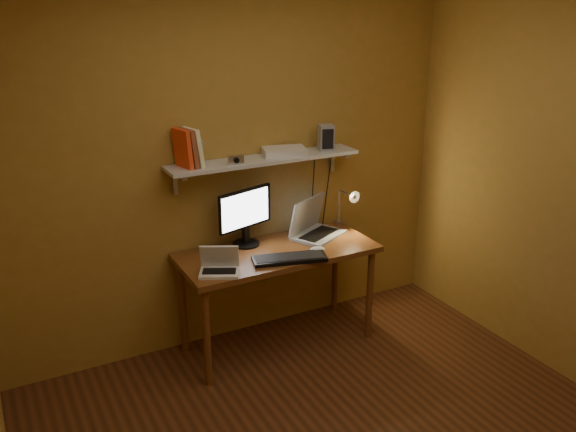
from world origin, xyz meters
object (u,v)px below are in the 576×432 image
desk (278,261)px  router (284,151)px  mouse (317,249)px  shelf_camera (236,160)px  netbook (219,265)px  desk_lamp (348,203)px  speaker_left (195,153)px  wall_shelf (265,160)px  monitor (245,214)px  keyboard (289,259)px  speaker_right (326,137)px  laptop (313,226)px

desk → router: size_ratio=4.63×
mouse → shelf_camera: (-0.48, 0.28, 0.64)m
netbook → desk_lamp: size_ratio=0.81×
speaker_left → shelf_camera: 0.27m
wall_shelf → router: (0.16, 0.01, 0.04)m
wall_shelf → monitor: (-0.16, -0.00, -0.38)m
desk_lamp → speaker_left: size_ratio=2.14×
netbook → mouse: size_ratio=2.93×
desk_lamp → mouse: bearing=-146.6°
desk → mouse: (0.23, -0.16, 0.10)m
keyboard → router: bearing=82.5°
mouse → desk_lamp: (0.43, 0.28, 0.19)m
wall_shelf → speaker_left: bearing=179.4°
desk_lamp → speaker_right: size_ratio=2.02×
laptop → shelf_camera: (-0.61, -0.01, 0.58)m
shelf_camera → desk: bearing=-26.2°
speaker_right → shelf_camera: (-0.74, -0.06, -0.06)m
monitor → speaker_right: 0.81m
laptop → speaker_left: speaker_left is taller
laptop → mouse: 0.32m
monitor → shelf_camera: 0.44m
desk → netbook: bearing=-163.0°
laptop → mouse: laptop is taller
netbook → speaker_right: bearing=45.7°
wall_shelf → mouse: size_ratio=13.49×
speaker_right → shelf_camera: bearing=-159.0°
netbook → speaker_left: 0.75m
netbook → mouse: netbook is taller
keyboard → wall_shelf: bearing=103.9°
keyboard → shelf_camera: shelf_camera is taller
laptop → netbook: 0.91m
keyboard → speaker_left: (-0.49, 0.40, 0.70)m
router → desk: bearing=-128.2°
wall_shelf → netbook: bearing=-145.2°
netbook → mouse: 0.73m
monitor → desk_lamp: monitor is taller
mouse → router: size_ratio=0.34×
wall_shelf → router: size_ratio=4.63×
monitor → speaker_right: bearing=-17.4°
netbook → router: size_ratio=1.01×
wall_shelf → netbook: size_ratio=4.61×
keyboard → speaker_left: 0.94m
monitor → shelf_camera: (-0.09, -0.07, 0.42)m
desk_lamp → keyboard: bearing=-154.4°
netbook → keyboard: (0.49, -0.04, -0.04)m
keyboard → desk_lamp: size_ratio=1.33×
speaker_right → router: size_ratio=0.61×
mouse → laptop: bearing=84.7°
desk_lamp → speaker_right: (-0.17, 0.06, 0.51)m
desk → wall_shelf: wall_shelf is taller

